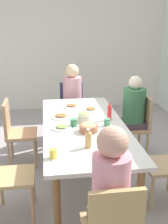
{
  "coord_description": "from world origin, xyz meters",
  "views": [
    {
      "loc": [
        3.03,
        -0.42,
        1.95
      ],
      "look_at": [
        0.0,
        0.0,
        0.9
      ],
      "focal_mm": 44.99,
      "sensor_mm": 36.0,
      "label": 1
    }
  ],
  "objects_px": {
    "bowl_1": "(89,127)",
    "cup_2": "(74,123)",
    "plate_4": "(91,109)",
    "cup_3": "(118,145)",
    "bottle_0": "(88,139)",
    "bottle_1": "(109,112)",
    "chair_5": "(138,123)",
    "chair_1": "(5,171)",
    "dining_table": "(84,130)",
    "person_5": "(133,110)",
    "plate_0": "(61,116)",
    "person_2": "(72,94)",
    "chair_2": "(72,106)",
    "person_0": "(110,192)",
    "chair_4": "(15,129)",
    "cup_0": "(107,122)",
    "bowl_0": "(84,117)",
    "cup_1": "(53,154)",
    "plate_1": "(62,127)",
    "plate_3": "(115,136)"
  },
  "relations": [
    {
      "from": "person_0",
      "to": "cup_1",
      "type": "bearing_deg",
      "value": -146.57
    },
    {
      "from": "dining_table",
      "to": "plate_0",
      "type": "height_order",
      "value": "plate_0"
    },
    {
      "from": "bowl_1",
      "to": "bottle_1",
      "type": "xyz_separation_m",
      "value": [
        -0.33,
        0.31,
        0.05
      ]
    },
    {
      "from": "person_0",
      "to": "bottle_0",
      "type": "xyz_separation_m",
      "value": [
        -0.75,
        -0.04,
        0.09
      ]
    },
    {
      "from": "person_2",
      "to": "plate_3",
      "type": "distance_m",
      "value": 1.8
    },
    {
      "from": "bottle_0",
      "to": "bottle_1",
      "type": "height_order",
      "value": "bottle_1"
    },
    {
      "from": "plate_3",
      "to": "cup_3",
      "type": "bearing_deg",
      "value": -8.37
    },
    {
      "from": "plate_0",
      "to": "cup_3",
      "type": "bearing_deg",
      "value": 26.97
    },
    {
      "from": "person_0",
      "to": "chair_5",
      "type": "distance_m",
      "value": 2.09
    },
    {
      "from": "chair_2",
      "to": "cup_2",
      "type": "bearing_deg",
      "value": -4.78
    },
    {
      "from": "cup_1",
      "to": "cup_0",
      "type": "bearing_deg",
      "value": 137.27
    },
    {
      "from": "cup_0",
      "to": "bottle_0",
      "type": "xyz_separation_m",
      "value": [
        0.53,
        -0.3,
        0.05
      ]
    },
    {
      "from": "plate_1",
      "to": "bowl_0",
      "type": "xyz_separation_m",
      "value": [
        -0.18,
        0.28,
        0.04
      ]
    },
    {
      "from": "person_0",
      "to": "plate_1",
      "type": "distance_m",
      "value": 1.29
    },
    {
      "from": "plate_0",
      "to": "cup_1",
      "type": "height_order",
      "value": "cup_1"
    },
    {
      "from": "chair_5",
      "to": "cup_0",
      "type": "relative_size",
      "value": 8.17
    },
    {
      "from": "chair_5",
      "to": "chair_1",
      "type": "bearing_deg",
      "value": -57.9
    },
    {
      "from": "person_0",
      "to": "cup_2",
      "type": "height_order",
      "value": "person_0"
    },
    {
      "from": "chair_1",
      "to": "person_2",
      "type": "distance_m",
      "value": 2.09
    },
    {
      "from": "chair_4",
      "to": "plate_4",
      "type": "xyz_separation_m",
      "value": [
        0.04,
        1.02,
        0.25
      ]
    },
    {
      "from": "dining_table",
      "to": "chair_2",
      "type": "height_order",
      "value": "chair_2"
    },
    {
      "from": "dining_table",
      "to": "person_2",
      "type": "relative_size",
      "value": 1.74
    },
    {
      "from": "bowl_0",
      "to": "cup_1",
      "type": "height_order",
      "value": "bowl_0"
    },
    {
      "from": "dining_table",
      "to": "person_5",
      "type": "height_order",
      "value": "person_5"
    },
    {
      "from": "plate_0",
      "to": "cup_2",
      "type": "height_order",
      "value": "cup_2"
    },
    {
      "from": "person_2",
      "to": "cup_3",
      "type": "relative_size",
      "value": 10.7
    },
    {
      "from": "person_2",
      "to": "bottle_1",
      "type": "distance_m",
      "value": 1.31
    },
    {
      "from": "plate_4",
      "to": "cup_3",
      "type": "relative_size",
      "value": 1.99
    },
    {
      "from": "bowl_1",
      "to": "cup_2",
      "type": "relative_size",
      "value": 1.8
    },
    {
      "from": "chair_5",
      "to": "cup_2",
      "type": "xyz_separation_m",
      "value": [
        0.58,
        -0.98,
        0.28
      ]
    },
    {
      "from": "cup_1",
      "to": "bottle_1",
      "type": "height_order",
      "value": "bottle_1"
    },
    {
      "from": "person_2",
      "to": "chair_4",
      "type": "xyz_separation_m",
      "value": [
        0.83,
        -0.85,
        -0.23
      ]
    },
    {
      "from": "person_2",
      "to": "plate_0",
      "type": "distance_m",
      "value": 1.12
    },
    {
      "from": "plate_4",
      "to": "person_2",
      "type": "bearing_deg",
      "value": -169.33
    },
    {
      "from": "chair_2",
      "to": "bottle_1",
      "type": "xyz_separation_m",
      "value": [
        1.35,
        0.32,
        0.34
      ]
    },
    {
      "from": "dining_table",
      "to": "plate_4",
      "type": "height_order",
      "value": "plate_4"
    },
    {
      "from": "bottle_1",
      "to": "plate_4",
      "type": "bearing_deg",
      "value": -157.63
    },
    {
      "from": "plate_4",
      "to": "cup_0",
      "type": "relative_size",
      "value": 2.08
    },
    {
      "from": "cup_3",
      "to": "plate_1",
      "type": "bearing_deg",
      "value": -139.0
    },
    {
      "from": "bottle_1",
      "to": "dining_table",
      "type": "bearing_deg",
      "value": -72.74
    },
    {
      "from": "plate_0",
      "to": "plate_3",
      "type": "height_order",
      "value": "same"
    },
    {
      "from": "person_0",
      "to": "chair_4",
      "type": "distance_m",
      "value": 2.09
    },
    {
      "from": "chair_5",
      "to": "person_5",
      "type": "bearing_deg",
      "value": -90.0
    },
    {
      "from": "chair_5",
      "to": "chair_2",
      "type": "bearing_deg",
      "value": -136.98
    },
    {
      "from": "chair_4",
      "to": "cup_1",
      "type": "relative_size",
      "value": 8.43
    },
    {
      "from": "chair_5",
      "to": "bowl_0",
      "type": "height_order",
      "value": "chair_5"
    },
    {
      "from": "person_0",
      "to": "chair_1",
      "type": "xyz_separation_m",
      "value": [
        -0.82,
        -0.85,
        -0.24
      ]
    },
    {
      "from": "chair_2",
      "to": "bottle_1",
      "type": "distance_m",
      "value": 1.43
    },
    {
      "from": "person_5",
      "to": "bowl_1",
      "type": "bearing_deg",
      "value": -44.32
    },
    {
      "from": "chair_5",
      "to": "plate_4",
      "type": "height_order",
      "value": "chair_5"
    }
  ]
}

